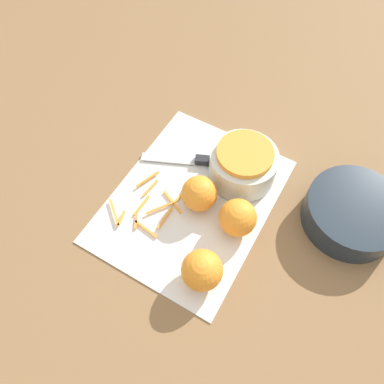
% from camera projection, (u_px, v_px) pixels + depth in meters
% --- Properties ---
extents(ground_plane, '(4.00, 4.00, 0.00)m').
position_uv_depth(ground_plane, '(192.00, 200.00, 0.83)').
color(ground_plane, olive).
extents(cutting_board, '(0.42, 0.33, 0.01)m').
position_uv_depth(cutting_board, '(192.00, 200.00, 0.83)').
color(cutting_board, silver).
rests_on(cutting_board, ground_plane).
extents(bowl_speckled, '(0.15, 0.15, 0.09)m').
position_uv_depth(bowl_speckled, '(243.00, 164.00, 0.83)').
color(bowl_speckled, silver).
rests_on(bowl_speckled, cutting_board).
extents(bowl_dark, '(0.20, 0.20, 0.06)m').
position_uv_depth(bowl_dark, '(352.00, 213.00, 0.78)').
color(bowl_dark, '#1E2833').
rests_on(bowl_dark, ground_plane).
extents(knife, '(0.11, 0.22, 0.02)m').
position_uv_depth(knife, '(206.00, 161.00, 0.87)').
color(knife, '#232328').
rests_on(knife, cutting_board).
extents(orange_left, '(0.08, 0.08, 0.08)m').
position_uv_depth(orange_left, '(202.00, 270.00, 0.70)').
color(orange_left, orange).
rests_on(orange_left, cutting_board).
extents(orange_right, '(0.08, 0.08, 0.08)m').
position_uv_depth(orange_right, '(238.00, 218.00, 0.76)').
color(orange_right, orange).
rests_on(orange_right, cutting_board).
extents(orange_back, '(0.08, 0.08, 0.08)m').
position_uv_depth(orange_back, '(199.00, 194.00, 0.79)').
color(orange_back, orange).
rests_on(orange_back, cutting_board).
extents(peel_pile, '(0.16, 0.15, 0.01)m').
position_uv_depth(peel_pile, '(150.00, 206.00, 0.82)').
color(peel_pile, orange).
rests_on(peel_pile, cutting_board).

